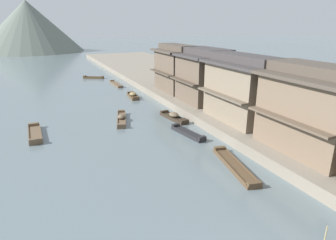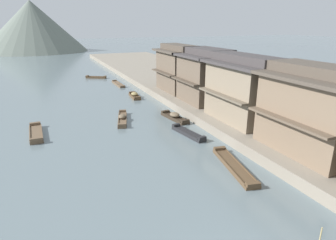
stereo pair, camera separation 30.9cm
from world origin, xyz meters
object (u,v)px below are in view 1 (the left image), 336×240
object	(u,v)px
boat_moored_third	(94,78)
boat_midriver_upstream	(133,96)
boat_midriver_drifting	(121,119)
boat_crossing_west	(174,117)
house_waterfront_tall	(242,89)
boat_moored_far	(235,166)
house_waterfront_narrow	(205,76)
boat_moored_nearest	(35,134)
boat_moored_second	(188,133)
house_waterfront_far	(177,68)
house_waterfront_second	(317,110)
boat_upstream_distant	(116,84)

from	to	relation	value
boat_moored_third	boat_midriver_upstream	bearing A→B (deg)	-82.42
boat_midriver_drifting	boat_crossing_west	size ratio (longest dim) A/B	1.18
boat_moored_third	house_waterfront_tall	bearing A→B (deg)	-76.14
boat_moored_far	house_waterfront_tall	bearing A→B (deg)	50.98
house_waterfront_narrow	boat_moored_far	bearing A→B (deg)	-112.82
boat_moored_nearest	boat_moored_second	xyz separation A→B (m)	(12.72, -5.45, -0.01)
house_waterfront_far	boat_moored_second	bearing A→B (deg)	-111.87
house_waterfront_second	boat_midriver_drifting	bearing A→B (deg)	125.63
house_waterfront_second	boat_upstream_distant	bearing A→B (deg)	100.66
boat_moored_nearest	boat_moored_second	bearing A→B (deg)	-23.21
boat_crossing_west	house_waterfront_narrow	distance (m)	6.86
boat_moored_far	house_waterfront_tall	distance (m)	9.40
boat_moored_third	boat_midriver_upstream	distance (m)	17.05
boat_moored_third	house_waterfront_second	bearing A→B (deg)	-78.16
boat_midriver_upstream	boat_moored_third	bearing A→B (deg)	97.58
boat_moored_nearest	house_waterfront_narrow	distance (m)	19.18
boat_moored_second	boat_moored_far	bearing A→B (deg)	-89.58
boat_moored_far	boat_midriver_drifting	distance (m)	14.08
boat_moored_third	house_waterfront_narrow	bearing A→B (deg)	-71.16
boat_moored_second	boat_upstream_distant	xyz separation A→B (m)	(-0.28, 24.83, -0.04)
house_waterfront_second	house_waterfront_far	world-z (taller)	same
boat_crossing_west	house_waterfront_tall	world-z (taller)	house_waterfront_tall
boat_midriver_upstream	house_waterfront_narrow	size ratio (longest dim) A/B	0.54
house_waterfront_second	boat_crossing_west	bearing A→B (deg)	111.99
boat_moored_second	house_waterfront_narrow	xyz separation A→B (m)	(6.02, 7.21, 3.70)
house_waterfront_far	house_waterfront_tall	bearing A→B (deg)	-90.13
boat_moored_far	house_waterfront_second	bearing A→B (deg)	-10.80
boat_crossing_west	house_waterfront_second	xyz separation A→B (m)	(5.14, -12.74, 3.59)
boat_moored_third	house_waterfront_second	size ratio (longest dim) A/B	0.46
boat_midriver_drifting	boat_crossing_west	bearing A→B (deg)	-18.25
boat_moored_nearest	boat_upstream_distant	bearing A→B (deg)	57.30
boat_upstream_distant	house_waterfront_narrow	xyz separation A→B (m)	(6.30, -17.62, 3.74)
boat_midriver_upstream	house_waterfront_second	bearing A→B (deg)	-75.19
boat_upstream_distant	house_waterfront_tall	xyz separation A→B (m)	(5.77, -25.10, 3.73)
boat_moored_far	house_waterfront_second	distance (m)	7.03
boat_moored_far	house_waterfront_narrow	bearing A→B (deg)	67.18
boat_moored_nearest	boat_moored_third	distance (m)	28.78
house_waterfront_narrow	house_waterfront_far	world-z (taller)	same
boat_midriver_upstream	house_waterfront_second	world-z (taller)	house_waterfront_second
boat_midriver_upstream	boat_moored_second	bearing A→B (deg)	-88.83
boat_moored_third	house_waterfront_second	distance (m)	41.52
boat_crossing_west	boat_moored_third	bearing A→B (deg)	96.87
boat_crossing_west	house_waterfront_tall	xyz separation A→B (m)	(4.71, -4.91, 3.59)
boat_moored_nearest	boat_upstream_distant	world-z (taller)	boat_moored_nearest
boat_moored_nearest	boat_moored_third	size ratio (longest dim) A/B	1.32
boat_moored_second	house_waterfront_narrow	world-z (taller)	house_waterfront_narrow
boat_midriver_drifting	boat_moored_third	bearing A→B (deg)	85.87
boat_moored_second	house_waterfront_second	xyz separation A→B (m)	(5.92, -8.09, 3.69)
boat_crossing_west	house_waterfront_second	size ratio (longest dim) A/B	0.55
house_waterfront_second	house_waterfront_narrow	distance (m)	15.31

